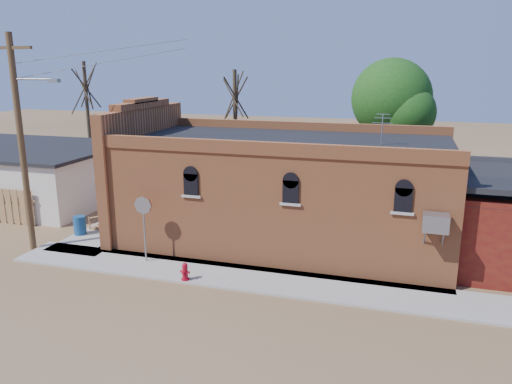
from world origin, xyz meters
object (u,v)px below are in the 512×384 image
(fire_hydrant, at_px, (185,271))
(trash_barrel, at_px, (80,225))
(utility_pole, at_px, (22,140))
(stop_sign, at_px, (143,211))
(brick_bar, at_px, (278,190))

(fire_hydrant, relative_size, trash_barrel, 0.77)
(utility_pole, height_order, stop_sign, utility_pole)
(brick_bar, distance_m, trash_barrel, 9.40)
(brick_bar, xyz_separation_m, stop_sign, (-4.39, -4.27, -0.19))
(utility_pole, relative_size, trash_barrel, 10.38)
(brick_bar, xyz_separation_m, fire_hydrant, (-2.10, -5.50, -1.93))
(brick_bar, height_order, trash_barrel, brick_bar)
(brick_bar, distance_m, stop_sign, 6.12)
(fire_hydrant, bearing_deg, stop_sign, 158.27)
(brick_bar, bearing_deg, fire_hydrant, -110.93)
(fire_hydrant, bearing_deg, utility_pole, 177.69)
(brick_bar, xyz_separation_m, utility_pole, (-9.79, -4.29, 2.43))
(brick_bar, bearing_deg, stop_sign, -135.79)
(utility_pole, xyz_separation_m, trash_barrel, (0.84, 2.06, -4.26))
(stop_sign, height_order, trash_barrel, stop_sign)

